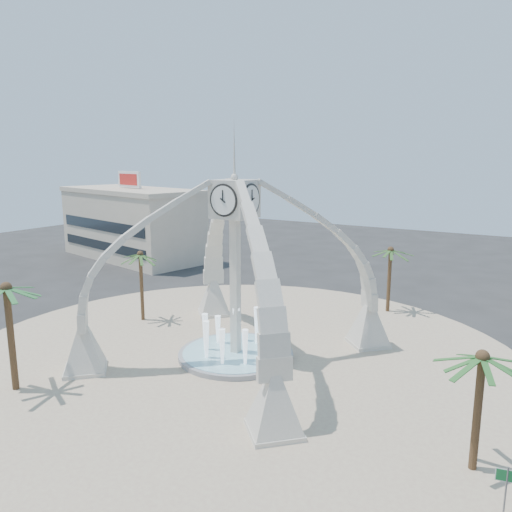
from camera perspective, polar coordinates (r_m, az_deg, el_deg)
The scene contains 10 objects.
ground at distance 35.58m, azimuth -2.31°, elevation -11.50°, with size 140.00×140.00×0.00m, color #282828.
plaza at distance 35.57m, azimuth -2.31°, elevation -11.45°, with size 40.00×40.00×0.06m, color #BEB08D.
clock_tower at distance 33.61m, azimuth -2.40°, elevation -1.24°, with size 17.94×17.94×16.30m.
fountain at distance 35.47m, azimuth -2.31°, elevation -11.07°, with size 8.00×8.00×3.62m.
building_nw at distance 70.97m, azimuth -14.03°, elevation 3.67°, with size 23.75×13.73×11.90m.
palm_east at distance 23.81m, azimuth 24.46°, elevation -10.61°, with size 4.35×4.35×6.08m.
palm_west at distance 42.79m, azimuth -13.10°, elevation 0.09°, with size 3.45×3.45×6.42m.
palm_north at distance 45.67m, azimuth 15.14°, elevation 0.57°, with size 4.69×4.69×6.37m.
palm_south at distance 32.27m, azimuth -26.65°, elevation -3.43°, with size 5.51×5.51×7.13m.
street_sign at distance 22.78m, azimuth 26.72°, elevation -22.13°, with size 0.83×0.21×2.30m.
Camera 1 is at (18.35, -27.22, 13.72)m, focal length 35.00 mm.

